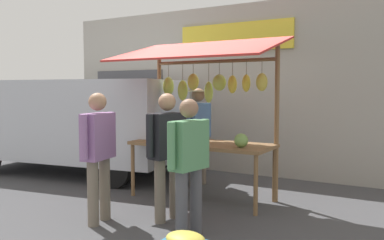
# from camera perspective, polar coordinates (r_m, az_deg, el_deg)

# --- Properties ---
(ground_plane) EXTENTS (40.00, 40.00, 0.00)m
(ground_plane) POSITION_cam_1_polar(r_m,az_deg,el_deg) (6.43, 1.35, -11.01)
(ground_plane) COLOR #424244
(street_backdrop) EXTENTS (9.00, 0.30, 3.40)m
(street_backdrop) POSITION_cam_1_polar(r_m,az_deg,el_deg) (8.23, 8.30, 4.25)
(street_backdrop) COLOR #9E998E
(street_backdrop) RESTS_ON ground
(market_stall) EXTENTS (2.50, 1.46, 2.50)m
(market_stall) POSITION_cam_1_polar(r_m,az_deg,el_deg) (6.25, 1.59, 3.11)
(market_stall) COLOR brown
(market_stall) RESTS_ON ground
(vendor_with_sunhat) EXTENTS (0.45, 0.72, 1.72)m
(vendor_with_sunhat) POSITION_cam_1_polar(r_m,az_deg,el_deg) (7.12, 0.87, -1.09)
(vendor_with_sunhat) COLOR #726656
(vendor_with_sunhat) RESTS_ON ground
(shopper_with_shopping_bag) EXTENTS (0.31, 0.69, 1.65)m
(shopper_with_shopping_bag) POSITION_cam_1_polar(r_m,az_deg,el_deg) (5.21, -3.51, -3.85)
(shopper_with_shopping_bag) COLOR #726656
(shopper_with_shopping_bag) RESTS_ON ground
(shopper_in_striped_shirt) EXTENTS (0.31, 0.70, 1.66)m
(shopper_in_striped_shirt) POSITION_cam_1_polar(r_m,az_deg,el_deg) (5.25, -13.07, -3.86)
(shopper_in_striped_shirt) COLOR #726656
(shopper_in_striped_shirt) RESTS_ON ground
(shopper_in_grey_tee) EXTENTS (0.30, 0.68, 1.59)m
(shopper_in_grey_tee) POSITION_cam_1_polar(r_m,az_deg,el_deg) (4.62, -0.43, -5.41)
(shopper_in_grey_tee) COLOR #4C4C51
(shopper_in_grey_tee) RESTS_ON ground
(parked_van) EXTENTS (4.62, 2.47, 1.88)m
(parked_van) POSITION_cam_1_polar(r_m,az_deg,el_deg) (8.69, -17.27, 0.29)
(parked_van) COLOR silver
(parked_van) RESTS_ON ground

